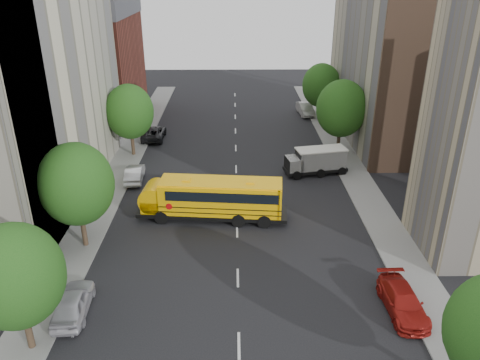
{
  "coord_description": "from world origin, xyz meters",
  "views": [
    {
      "loc": [
        -0.21,
        -33.08,
        18.49
      ],
      "look_at": [
        0.28,
        2.0,
        2.46
      ],
      "focal_mm": 35.0,
      "sensor_mm": 36.0,
      "label": 1
    }
  ],
  "objects_px": {
    "parked_car_0": "(73,303)",
    "parked_car_5": "(305,109)",
    "parked_car_3": "(403,301)",
    "street_tree_4": "(341,109)",
    "street_tree_2": "(130,112)",
    "street_tree_0": "(15,276)",
    "parked_car_2": "(154,133)",
    "safari_truck": "(316,161)",
    "street_tree_5": "(321,85)",
    "street_tree_1": "(76,184)",
    "school_bus": "(211,197)",
    "parked_car_1": "(135,174)"
  },
  "relations": [
    {
      "from": "street_tree_0",
      "to": "parked_car_3",
      "type": "xyz_separation_m",
      "value": [
        20.6,
        2.64,
        -3.93
      ]
    },
    {
      "from": "street_tree_2",
      "to": "parked_car_0",
      "type": "distance_m",
      "value": 25.64
    },
    {
      "from": "street_tree_0",
      "to": "parked_car_2",
      "type": "bearing_deg",
      "value": 87.59
    },
    {
      "from": "school_bus",
      "to": "parked_car_2",
      "type": "height_order",
      "value": "school_bus"
    },
    {
      "from": "parked_car_0",
      "to": "parked_car_5",
      "type": "xyz_separation_m",
      "value": [
        19.2,
        40.19,
        0.03
      ]
    },
    {
      "from": "parked_car_0",
      "to": "parked_car_5",
      "type": "relative_size",
      "value": 0.93
    },
    {
      "from": "safari_truck",
      "to": "parked_car_3",
      "type": "height_order",
      "value": "safari_truck"
    },
    {
      "from": "parked_car_3",
      "to": "parked_car_5",
      "type": "height_order",
      "value": "parked_car_5"
    },
    {
      "from": "parked_car_1",
      "to": "street_tree_5",
      "type": "bearing_deg",
      "value": -142.08
    },
    {
      "from": "street_tree_4",
      "to": "street_tree_5",
      "type": "xyz_separation_m",
      "value": [
        -0.0,
        12.0,
        -0.37
      ]
    },
    {
      "from": "street_tree_2",
      "to": "parked_car_5",
      "type": "relative_size",
      "value": 1.59
    },
    {
      "from": "street_tree_2",
      "to": "parked_car_1",
      "type": "distance_m",
      "value": 7.9
    },
    {
      "from": "safari_truck",
      "to": "parked_car_5",
      "type": "relative_size",
      "value": 1.3
    },
    {
      "from": "street_tree_1",
      "to": "parked_car_2",
      "type": "height_order",
      "value": "street_tree_1"
    },
    {
      "from": "safari_truck",
      "to": "parked_car_1",
      "type": "xyz_separation_m",
      "value": [
        -17.38,
        -1.43,
        -0.64
      ]
    },
    {
      "from": "street_tree_5",
      "to": "parked_car_3",
      "type": "distance_m",
      "value": 37.59
    },
    {
      "from": "parked_car_3",
      "to": "street_tree_2",
      "type": "bearing_deg",
      "value": 127.0
    },
    {
      "from": "parked_car_2",
      "to": "street_tree_5",
      "type": "bearing_deg",
      "value": -161.88
    },
    {
      "from": "street_tree_2",
      "to": "parked_car_5",
      "type": "height_order",
      "value": "street_tree_2"
    },
    {
      "from": "street_tree_2",
      "to": "parked_car_3",
      "type": "bearing_deg",
      "value": -50.91
    },
    {
      "from": "parked_car_0",
      "to": "parked_car_1",
      "type": "distance_m",
      "value": 18.68
    },
    {
      "from": "parked_car_0",
      "to": "parked_car_3",
      "type": "bearing_deg",
      "value": 176.46
    },
    {
      "from": "street_tree_4",
      "to": "parked_car_3",
      "type": "xyz_separation_m",
      "value": [
        -1.4,
        -25.36,
        -4.37
      ]
    },
    {
      "from": "street_tree_2",
      "to": "parked_car_3",
      "type": "xyz_separation_m",
      "value": [
        20.6,
        -25.36,
        -4.12
      ]
    },
    {
      "from": "safari_truck",
      "to": "parked_car_3",
      "type": "relative_size",
      "value": 1.29
    },
    {
      "from": "street_tree_5",
      "to": "parked_car_2",
      "type": "distance_m",
      "value": 22.04
    },
    {
      "from": "parked_car_1",
      "to": "parked_car_3",
      "type": "xyz_separation_m",
      "value": [
        19.2,
        -18.75,
        -0.01
      ]
    },
    {
      "from": "street_tree_4",
      "to": "safari_truck",
      "type": "bearing_deg",
      "value": -121.88
    },
    {
      "from": "street_tree_1",
      "to": "parked_car_3",
      "type": "bearing_deg",
      "value": -19.65
    },
    {
      "from": "street_tree_1",
      "to": "street_tree_4",
      "type": "height_order",
      "value": "street_tree_4"
    },
    {
      "from": "parked_car_0",
      "to": "parked_car_2",
      "type": "xyz_separation_m",
      "value": [
        0.0,
        30.53,
        -0.04
      ]
    },
    {
      "from": "street_tree_1",
      "to": "street_tree_4",
      "type": "distance_m",
      "value": 28.43
    },
    {
      "from": "safari_truck",
      "to": "parked_car_5",
      "type": "distance_m",
      "value": 20.17
    },
    {
      "from": "parked_car_0",
      "to": "street_tree_5",
      "type": "bearing_deg",
      "value": -122.24
    },
    {
      "from": "parked_car_3",
      "to": "street_tree_1",
      "type": "bearing_deg",
      "value": 158.26
    },
    {
      "from": "parked_car_2",
      "to": "parked_car_3",
      "type": "relative_size",
      "value": 1.08
    },
    {
      "from": "street_tree_5",
      "to": "parked_car_5",
      "type": "bearing_deg",
      "value": 115.69
    },
    {
      "from": "parked_car_3",
      "to": "parked_car_5",
      "type": "xyz_separation_m",
      "value": [
        0.0,
        40.27,
        0.09
      ]
    },
    {
      "from": "street_tree_5",
      "to": "street_tree_1",
      "type": "bearing_deg",
      "value": -126.25
    },
    {
      "from": "parked_car_1",
      "to": "parked_car_2",
      "type": "bearing_deg",
      "value": -94.16
    },
    {
      "from": "safari_truck",
      "to": "street_tree_2",
      "type": "bearing_deg",
      "value": 153.11
    },
    {
      "from": "street_tree_5",
      "to": "parked_car_5",
      "type": "height_order",
      "value": "street_tree_5"
    },
    {
      "from": "school_bus",
      "to": "street_tree_5",
      "type": "bearing_deg",
      "value": 68.67
    },
    {
      "from": "parked_car_1",
      "to": "parked_car_0",
      "type": "bearing_deg",
      "value": 85.84
    },
    {
      "from": "school_bus",
      "to": "parked_car_2",
      "type": "distance_m",
      "value": 20.64
    },
    {
      "from": "parked_car_3",
      "to": "street_tree_4",
      "type": "bearing_deg",
      "value": 84.75
    },
    {
      "from": "parked_car_1",
      "to": "parked_car_2",
      "type": "height_order",
      "value": "parked_car_2"
    },
    {
      "from": "street_tree_4",
      "to": "parked_car_2",
      "type": "height_order",
      "value": "street_tree_4"
    },
    {
      "from": "parked_car_2",
      "to": "school_bus",
      "type": "bearing_deg",
      "value": 111.45
    },
    {
      "from": "street_tree_2",
      "to": "school_bus",
      "type": "height_order",
      "value": "street_tree_2"
    }
  ]
}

